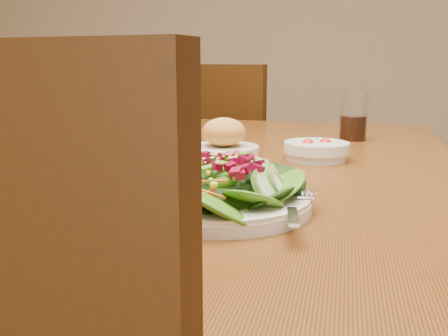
% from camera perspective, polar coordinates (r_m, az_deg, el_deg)
% --- Properties ---
extents(dining_table, '(0.90, 1.40, 0.75)m').
position_cam_1_polar(dining_table, '(1.05, 1.51, -4.52)').
color(dining_table, brown).
rests_on(dining_table, ground_plane).
extents(chair_far, '(0.56, 0.56, 0.94)m').
position_cam_1_polar(chair_far, '(2.10, 1.40, -0.33)').
color(chair_far, black).
rests_on(chair_far, ground_plane).
extents(salad_plate, '(0.25, 0.25, 0.07)m').
position_cam_1_polar(salad_plate, '(0.68, 0.32, -2.59)').
color(salad_plate, silver).
rests_on(salad_plate, dining_table).
extents(bread_plate, '(0.16, 0.16, 0.08)m').
position_cam_1_polar(bread_plate, '(1.10, -0.03, 3.37)').
color(bread_plate, silver).
rests_on(bread_plate, dining_table).
extents(tomato_bowl, '(0.13, 0.13, 0.04)m').
position_cam_1_polar(tomato_bowl, '(1.04, 10.52, 1.98)').
color(tomato_bowl, silver).
rests_on(tomato_bowl, dining_table).
extents(drinking_glass, '(0.07, 0.07, 0.12)m').
position_cam_1_polar(drinking_glass, '(1.32, 14.57, 5.40)').
color(drinking_glass, silver).
rests_on(drinking_glass, dining_table).
extents(napkin_holder, '(0.11, 0.08, 0.13)m').
position_cam_1_polar(napkin_holder, '(1.10, -10.53, 4.99)').
color(napkin_holder, white).
rests_on(napkin_holder, dining_table).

